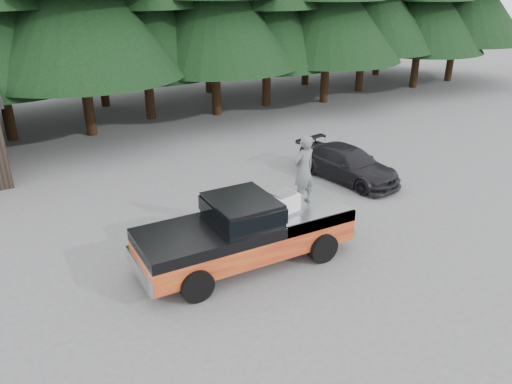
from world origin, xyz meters
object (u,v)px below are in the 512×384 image
air_compressor (283,204)px  man_on_bed (304,170)px  pickup_truck (246,240)px  parked_car (348,164)px

air_compressor → man_on_bed: 1.12m
pickup_truck → parked_car: (6.21, 3.42, -0.04)m
air_compressor → man_on_bed: man_on_bed is taller
man_on_bed → parked_car: 5.73m
air_compressor → parked_car: 6.36m
man_on_bed → parked_car: man_on_bed is taller
pickup_truck → air_compressor: bearing=-8.8°
air_compressor → parked_car: air_compressor is taller
man_on_bed → parked_car: size_ratio=0.46×
parked_car → pickup_truck: bearing=-161.8°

